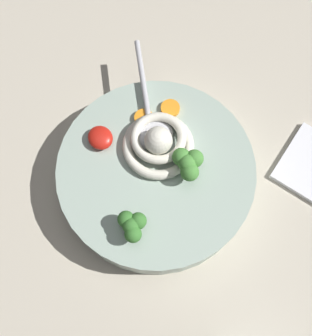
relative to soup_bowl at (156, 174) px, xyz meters
The scene contains 9 objects.
table_slab 6.39cm from the soup_bowl, 58.74° to the left, with size 139.20×139.20×4.29cm, color #BCB29E.
soup_bowl is the anchor object (origin of this frame).
noodle_pile 4.93cm from the soup_bowl, 43.28° to the right, with size 10.66×10.45×4.29cm.
soup_spoon 6.92cm from the soup_bowl, 28.55° to the right, with size 16.73×11.21×1.60cm.
chili_sauce_dollop 9.14cm from the soup_bowl, 24.81° to the left, with size 3.63×3.27×1.63cm, color red.
broccoli_floret_beside_chili 9.78cm from the soup_bowl, 123.50° to the left, with size 4.18×3.60×3.30cm.
broccoli_floret_right 6.33cm from the soup_bowl, 128.60° to the right, with size 4.69×4.04×3.71cm.
carrot_slice_extra_b 7.92cm from the soup_bowl, 23.52° to the right, with size 2.64×2.64×0.72cm, color orange.
carrot_slice_near_spoon 9.38cm from the soup_bowl, 49.60° to the right, with size 2.67×2.67×0.65cm, color orange.
Camera 1 is at (-16.95, 7.43, 61.02)cm, focal length 44.00 mm.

